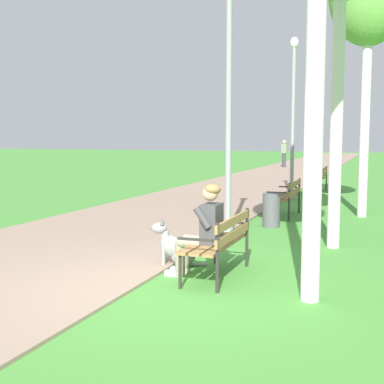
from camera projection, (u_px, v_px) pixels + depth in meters
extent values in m
plane|color=#478E38|center=(163.00, 290.00, 6.36)|extent=(120.00, 120.00, 0.00)
cube|color=gray|center=(294.00, 169.00, 29.57)|extent=(4.34, 60.00, 0.04)
cube|color=olive|center=(201.00, 242.00, 7.02)|extent=(0.14, 1.50, 0.04)
cube|color=olive|center=(213.00, 243.00, 6.96)|extent=(0.14, 1.50, 0.04)
cube|color=olive|center=(226.00, 244.00, 6.89)|extent=(0.14, 1.50, 0.04)
cube|color=olive|center=(234.00, 234.00, 6.84)|extent=(0.04, 1.50, 0.11)
cube|color=olive|center=(234.00, 221.00, 6.82)|extent=(0.04, 1.50, 0.11)
cylinder|color=#2D2B28|center=(215.00, 248.00, 7.69)|extent=(0.04, 0.04, 0.45)
cylinder|color=#2D2B28|center=(247.00, 237.00, 7.50)|extent=(0.04, 0.04, 0.85)
cube|color=#2D2B28|center=(228.00, 222.00, 7.58)|extent=(0.45, 0.04, 0.03)
cylinder|color=#2D2B28|center=(180.00, 271.00, 6.41)|extent=(0.04, 0.04, 0.45)
cylinder|color=#2D2B28|center=(217.00, 258.00, 6.22)|extent=(0.04, 0.04, 0.85)
cube|color=#2D2B28|center=(195.00, 240.00, 6.29)|extent=(0.45, 0.04, 0.03)
cube|color=olive|center=(275.00, 197.00, 12.32)|extent=(0.14, 1.50, 0.04)
cube|color=olive|center=(282.00, 197.00, 12.26)|extent=(0.14, 1.50, 0.04)
cube|color=olive|center=(290.00, 197.00, 12.20)|extent=(0.14, 1.50, 0.04)
cube|color=olive|center=(295.00, 192.00, 12.15)|extent=(0.04, 1.50, 0.11)
cube|color=olive|center=(295.00, 184.00, 12.13)|extent=(0.04, 1.50, 0.11)
cylinder|color=#2D2B28|center=(280.00, 203.00, 13.00)|extent=(0.04, 0.04, 0.45)
cylinder|color=#2D2B28|center=(299.00, 196.00, 12.81)|extent=(0.04, 0.04, 0.85)
cube|color=#2D2B28|center=(288.00, 187.00, 12.89)|extent=(0.45, 0.04, 0.03)
cylinder|color=#2D2B28|center=(267.00, 210.00, 11.72)|extent=(0.04, 0.04, 0.45)
cylinder|color=#2D2B28|center=(289.00, 202.00, 11.53)|extent=(0.04, 0.04, 0.85)
cube|color=#2D2B28|center=(277.00, 192.00, 11.60)|extent=(0.45, 0.04, 0.03)
cube|color=olive|center=(310.00, 179.00, 17.68)|extent=(0.14, 1.50, 0.04)
cube|color=olive|center=(316.00, 179.00, 17.62)|extent=(0.14, 1.50, 0.04)
cube|color=olive|center=(321.00, 179.00, 17.56)|extent=(0.14, 1.50, 0.04)
cube|color=olive|center=(324.00, 175.00, 17.51)|extent=(0.04, 1.50, 0.11)
cube|color=olive|center=(324.00, 169.00, 17.49)|extent=(0.04, 1.50, 0.11)
cylinder|color=#2D2B28|center=(312.00, 183.00, 18.36)|extent=(0.04, 0.04, 0.45)
cylinder|color=#2D2B28|center=(326.00, 178.00, 18.17)|extent=(0.04, 0.04, 0.85)
cube|color=#2D2B28|center=(318.00, 172.00, 18.24)|extent=(0.45, 0.04, 0.03)
cylinder|color=#2D2B28|center=(306.00, 187.00, 17.07)|extent=(0.04, 0.04, 0.45)
cylinder|color=#2D2B28|center=(321.00, 181.00, 16.88)|extent=(0.04, 0.04, 0.85)
cube|color=#2D2B28|center=(313.00, 175.00, 16.96)|extent=(0.45, 0.04, 0.03)
cylinder|color=gray|center=(199.00, 240.00, 7.05)|extent=(0.42, 0.14, 0.14)
cylinder|color=gray|center=(185.00, 256.00, 7.15)|extent=(0.11, 0.11, 0.47)
cube|color=silver|center=(179.00, 270.00, 7.20)|extent=(0.24, 0.09, 0.07)
cylinder|color=gray|center=(194.00, 243.00, 6.87)|extent=(0.42, 0.14, 0.14)
cylinder|color=gray|center=(179.00, 259.00, 6.96)|extent=(0.11, 0.11, 0.47)
cube|color=silver|center=(174.00, 274.00, 7.01)|extent=(0.24, 0.09, 0.07)
cube|color=#3F3F42|center=(212.00, 223.00, 6.86)|extent=(0.22, 0.36, 0.52)
cylinder|color=#3F3F42|center=(212.00, 214.00, 7.05)|extent=(0.25, 0.09, 0.30)
cylinder|color=#3F3F42|center=(202.00, 218.00, 6.68)|extent=(0.25, 0.09, 0.30)
sphere|color=tan|center=(210.00, 193.00, 6.82)|extent=(0.21, 0.21, 0.21)
ellipsoid|color=olive|center=(212.00, 189.00, 6.81)|extent=(0.22, 0.23, 0.14)
ellipsoid|color=gray|center=(183.00, 255.00, 7.53)|extent=(0.44, 0.39, 0.32)
ellipsoid|color=gray|center=(173.00, 247.00, 7.52)|extent=(0.55, 0.39, 0.48)
ellipsoid|color=#595959|center=(176.00, 244.00, 7.51)|extent=(0.40, 0.31, 0.27)
cylinder|color=gray|center=(164.00, 252.00, 7.59)|extent=(0.06, 0.06, 0.38)
cylinder|color=gray|center=(163.00, 254.00, 7.47)|extent=(0.06, 0.06, 0.38)
cylinder|color=gray|center=(165.00, 237.00, 7.50)|extent=(0.16, 0.20, 0.19)
ellipsoid|color=gray|center=(159.00, 228.00, 7.49)|extent=(0.26, 0.21, 0.16)
cone|color=#595959|center=(152.00, 229.00, 7.49)|extent=(0.13, 0.12, 0.09)
cone|color=#595959|center=(162.00, 221.00, 7.52)|extent=(0.06, 0.06, 0.09)
cone|color=#595959|center=(162.00, 222.00, 7.43)|extent=(0.06, 0.06, 0.09)
cylinder|color=gray|center=(197.00, 265.00, 7.55)|extent=(0.28, 0.14, 0.04)
cylinder|color=gray|center=(228.00, 231.00, 9.54)|extent=(0.20, 0.20, 0.30)
cylinder|color=gray|center=(229.00, 121.00, 9.33)|extent=(0.11, 0.11, 4.30)
cylinder|color=gray|center=(291.00, 194.00, 15.55)|extent=(0.20, 0.20, 0.30)
cylinder|color=gray|center=(293.00, 124.00, 15.33)|extent=(0.11, 0.11, 4.45)
ellipsoid|color=silver|center=(294.00, 43.00, 15.08)|extent=(0.24, 0.24, 0.32)
cylinder|color=gray|center=(317.00, 181.00, 20.44)|extent=(0.20, 0.20, 0.30)
cylinder|color=gray|center=(318.00, 133.00, 20.24)|extent=(0.11, 0.11, 4.01)
ellipsoid|color=silver|center=(320.00, 77.00, 20.02)|extent=(0.24, 0.24, 0.32)
cylinder|color=silver|center=(315.00, 88.00, 5.72)|extent=(0.21, 0.21, 4.79)
cylinder|color=silver|center=(337.00, 111.00, 8.59)|extent=(0.21, 0.21, 4.56)
cylinder|color=silver|center=(365.00, 123.00, 11.99)|extent=(0.21, 0.21, 4.37)
cylinder|color=#515156|center=(271.00, 210.00, 10.81)|extent=(0.36, 0.36, 0.70)
cylinder|color=#383842|center=(284.00, 160.00, 31.25)|extent=(0.22, 0.22, 0.88)
cube|color=#6B7F5B|center=(284.00, 148.00, 31.17)|extent=(0.32, 0.20, 0.56)
sphere|color=beige|center=(284.00, 142.00, 31.13)|extent=(0.20, 0.20, 0.20)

